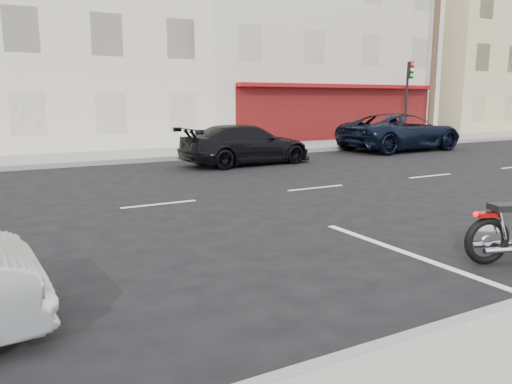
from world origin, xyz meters
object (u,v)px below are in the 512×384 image
(utility_pole, at_px, (435,47))
(traffic_light, at_px, (408,91))
(suv_far, at_px, (401,132))
(fire_hydrant, at_px, (381,133))
(car_far, at_px, (246,145))

(utility_pole, xyz_separation_m, traffic_light, (-2.00, -0.27, -2.18))
(traffic_light, height_order, suv_far, traffic_light)
(traffic_light, bearing_deg, suv_far, -138.61)
(traffic_light, distance_m, suv_far, 4.27)
(fire_hydrant, bearing_deg, suv_far, -117.34)
(utility_pole, xyz_separation_m, car_far, (-12.86, -3.75, -4.07))
(traffic_light, distance_m, fire_hydrant, 2.53)
(traffic_light, height_order, fire_hydrant, traffic_light)
(suv_far, distance_m, car_far, 8.00)
(utility_pole, distance_m, suv_far, 6.92)
(utility_pole, height_order, suv_far, utility_pole)
(fire_hydrant, xyz_separation_m, suv_far, (-1.41, -2.74, 0.25))
(car_far, bearing_deg, suv_far, -87.61)
(utility_pole, xyz_separation_m, suv_far, (-4.91, -2.84, -3.96))
(utility_pole, distance_m, fire_hydrant, 5.48)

